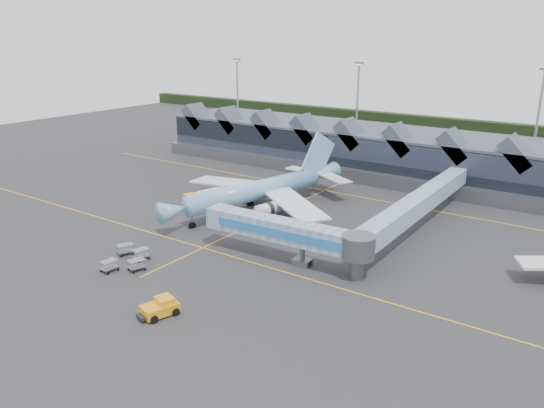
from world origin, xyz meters
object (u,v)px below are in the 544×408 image
Objects in this scene: main_airliner at (261,189)px; jet_bridge at (296,234)px; pushback_tug at (160,308)px; fuel_truck at (209,196)px.

main_airliner is 1.54× the size of jet_bridge.
jet_bridge is 21.05m from pushback_tug.
main_airliner is 7.95× the size of pushback_tug.
main_airliner reaches higher than fuel_truck.
main_airliner reaches higher than pushback_tug.
main_airliner is 38.43m from pushback_tug.
jet_bridge is at bearing -28.56° from main_airliner.
fuel_truck is at bearing 151.75° from jet_bridge.
jet_bridge is at bearing 93.44° from pushback_tug.
fuel_truck reaches higher than pushback_tug.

